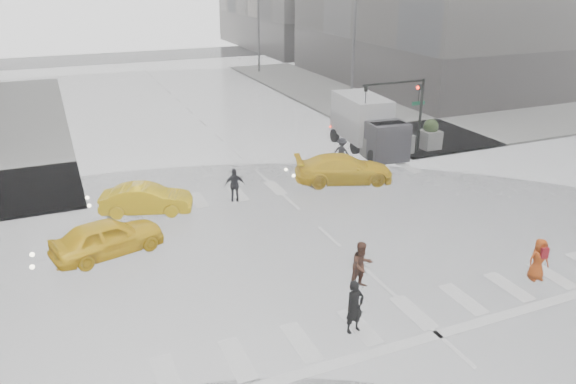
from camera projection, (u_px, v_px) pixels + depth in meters
name	position (u px, v px, depth m)	size (l,w,h in m)	color
ground	(329.00, 237.00, 23.31)	(120.00, 120.00, 0.00)	black
sidewalk_ne	(446.00, 105.00, 45.33)	(35.00, 35.00, 0.15)	slate
road_markings	(329.00, 236.00, 23.31)	(18.00, 48.00, 0.01)	silver
traffic_signal_pole	(407.00, 102.00, 32.23)	(4.45, 0.42, 4.50)	black
street_lamp_near	(352.00, 48.00, 40.80)	(2.15, 0.22, 9.00)	#59595B
street_lamp_far	(257.00, 25.00, 57.89)	(2.15, 0.22, 9.00)	#59595B
planter_west	(373.00, 142.00, 32.50)	(1.10, 1.10, 1.80)	slate
planter_mid	(402.00, 139.00, 33.23)	(1.10, 1.10, 1.80)	slate
planter_east	(430.00, 135.00, 33.95)	(1.10, 1.10, 1.80)	slate
pedestrian_black	(356.00, 286.00, 16.67)	(1.09, 1.11, 2.43)	black
pedestrian_brown	(362.00, 265.00, 19.28)	(0.85, 0.66, 1.75)	#4E2A1C
pedestrian_orange	(539.00, 259.00, 19.84)	(0.85, 0.64, 1.58)	#C1440D
pedestrian_far_a	(235.00, 185.00, 26.53)	(0.97, 0.59, 1.66)	black
pedestrian_far_b	(342.00, 152.00, 31.29)	(1.06, 0.59, 1.64)	black
taxi_front	(107.00, 237.00, 21.63)	(1.72, 4.27, 1.45)	yellow
taxi_mid	(146.00, 199.00, 25.34)	(1.41, 4.05, 1.34)	yellow
taxi_rear	(344.00, 169.00, 28.96)	(2.06, 4.47, 1.47)	yellow
box_truck	(368.00, 123.00, 33.69)	(2.26, 6.03, 3.20)	#BABABC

